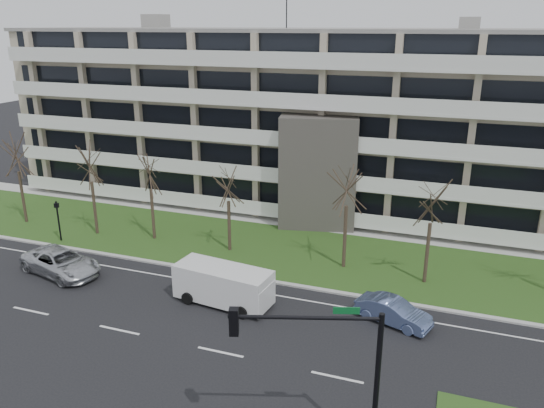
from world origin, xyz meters
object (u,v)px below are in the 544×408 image
at_px(silver_pickup, 61,262).
at_px(white_van, 224,282).
at_px(pedestrian_signal, 58,216).
at_px(blue_sedan, 393,312).
at_px(traffic_signal, 328,363).

bearing_deg(silver_pickup, white_van, -75.59).
bearing_deg(pedestrian_signal, blue_sedan, -24.03).
bearing_deg(silver_pickup, traffic_signal, -100.66).
bearing_deg(blue_sedan, pedestrian_signal, 101.46).
relative_size(silver_pickup, white_van, 0.97).
relative_size(white_van, traffic_signal, 0.94).
xyz_separation_m(silver_pickup, pedestrian_signal, (-3.90, 4.49, 1.22)).
distance_m(traffic_signal, pedestrian_signal, 27.82).
relative_size(blue_sedan, pedestrian_signal, 1.32).
height_order(blue_sedan, pedestrian_signal, pedestrian_signal).
relative_size(white_van, pedestrian_signal, 1.88).
bearing_deg(pedestrian_signal, traffic_signal, -46.37).
bearing_deg(blue_sedan, white_van, 115.49).
height_order(blue_sedan, traffic_signal, traffic_signal).
height_order(silver_pickup, white_van, white_van).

